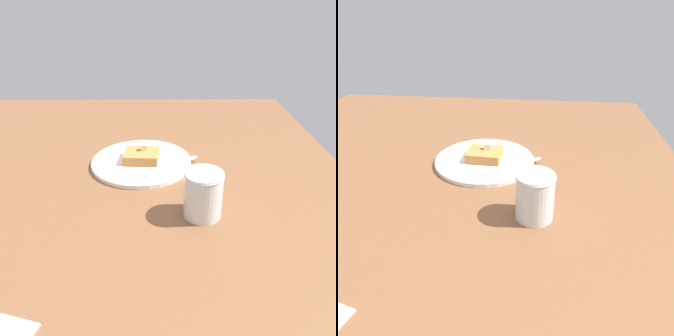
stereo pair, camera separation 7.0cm
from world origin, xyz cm
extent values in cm
cube|color=brown|center=(0.00, 0.00, 0.90)|extent=(115.63, 115.63, 1.81)
cylinder|color=white|center=(-3.41, 8.19, 2.33)|extent=(24.68, 24.68, 1.04)
torus|color=#312C3D|center=(-3.41, 8.19, 2.45)|extent=(24.68, 24.68, 0.80)
cube|color=#BA783B|center=(-3.41, 8.19, 3.99)|extent=(7.61, 8.72, 2.28)
cube|color=#F8ECC4|center=(-4.35, 8.83, 5.89)|extent=(1.49, 1.63, 1.52)
cube|color=silver|center=(-1.62, 18.09, 3.03)|extent=(7.02, 8.31, 0.36)
cube|color=silver|center=(2.43, 13.13, 3.03)|extent=(3.48, 3.56, 0.36)
cube|color=silver|center=(4.96, 11.33, 3.03)|extent=(2.27, 2.68, 0.36)
cube|color=silver|center=(4.54, 10.98, 3.03)|extent=(2.27, 2.68, 0.36)
cube|color=silver|center=(4.11, 10.63, 3.03)|extent=(2.27, 2.68, 0.36)
cube|color=silver|center=(3.69, 10.29, 3.03)|extent=(2.27, 2.68, 0.36)
cylinder|color=#5C2510|center=(17.73, 21.15, 4.92)|extent=(6.68, 6.68, 6.22)
cylinder|color=silver|center=(17.73, 21.15, 6.42)|extent=(7.26, 7.26, 9.23)
torus|color=silver|center=(17.73, 21.15, 10.59)|extent=(7.47, 7.47, 0.50)
camera|label=1|loc=(69.01, 14.03, 40.15)|focal=35.00mm
camera|label=2|loc=(68.69, 21.07, 40.15)|focal=35.00mm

